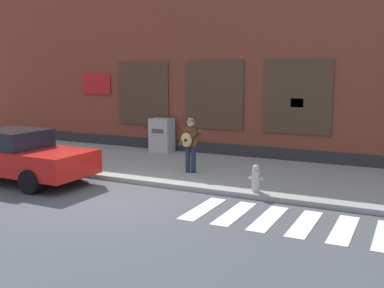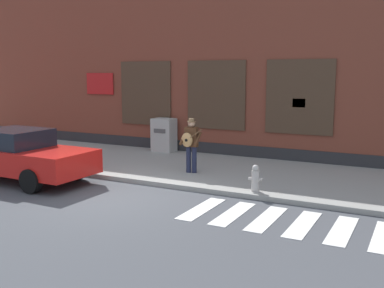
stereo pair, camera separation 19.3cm
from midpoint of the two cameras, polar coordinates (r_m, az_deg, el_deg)
The scene contains 8 objects.
ground_plane at distance 11.87m, azimuth -9.28°, elevation -6.64°, with size 160.00×160.00×0.00m, color #424449.
sidewalk at distance 15.00m, azimuth -0.48°, elevation -2.97°, with size 28.00×4.88×0.13m.
building_backdrop at distance 18.71m, azimuth 5.99°, elevation 9.79°, with size 28.00×4.06×6.91m.
crosswalk at distance 9.95m, azimuth 14.45°, elevation -9.85°, with size 5.20×1.90×0.01m.
red_car at distance 14.20m, azimuth -20.64°, elevation -1.34°, with size 4.62×2.03×1.53m.
busker at distance 13.73m, azimuth 0.25°, elevation 0.23°, with size 0.74×0.57×1.68m.
utility_box at distance 17.57m, azimuth -3.27°, elevation 1.15°, with size 0.85×0.65×1.30m.
fire_hydrant at distance 11.79m, azimuth 8.50°, elevation -4.33°, with size 0.38×0.20×0.70m.
Camera 2 is at (6.99, -9.07, 3.17)m, focal length 42.00 mm.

